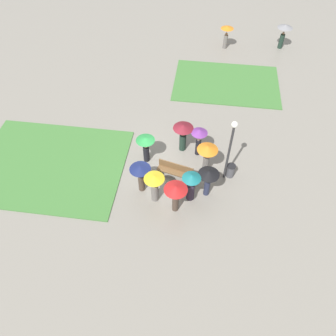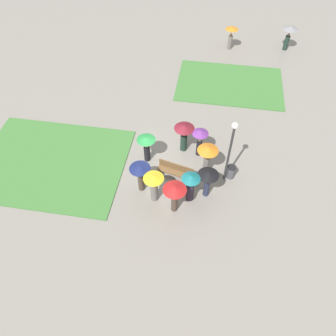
% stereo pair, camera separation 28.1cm
% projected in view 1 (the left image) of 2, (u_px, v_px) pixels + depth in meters
% --- Properties ---
extents(ground_plane, '(90.00, 90.00, 0.00)m').
position_uv_depth(ground_plane, '(159.00, 165.00, 18.37)').
color(ground_plane, gray).
extents(lawn_patch_near, '(8.25, 6.39, 0.06)m').
position_uv_depth(lawn_patch_near, '(50.00, 165.00, 18.33)').
color(lawn_patch_near, '#427A38').
rests_on(lawn_patch_near, ground_plane).
extents(lawn_patch_far, '(7.40, 5.02, 0.06)m').
position_uv_depth(lawn_patch_far, '(226.00, 83.00, 23.36)').
color(lawn_patch_far, '#427A38').
rests_on(lawn_patch_far, ground_plane).
extents(park_bench, '(1.99, 0.87, 0.90)m').
position_uv_depth(park_bench, '(175.00, 170.00, 17.47)').
color(park_bench, brown).
rests_on(park_bench, ground_plane).
extents(lamp_post, '(0.32, 0.32, 3.96)m').
position_uv_depth(lamp_post, '(231.00, 143.00, 15.83)').
color(lamp_post, '#2D2D30').
rests_on(lamp_post, ground_plane).
extents(trash_bin, '(0.48, 0.48, 0.80)m').
position_uv_depth(trash_bin, '(231.00, 171.00, 17.56)').
color(trash_bin, '#4C4C51').
rests_on(trash_bin, ground_plane).
extents(crowd_person_green, '(1.02, 1.02, 1.75)m').
position_uv_depth(crowd_person_green, '(146.00, 145.00, 17.68)').
color(crowd_person_green, black).
rests_on(crowd_person_green, ground_plane).
extents(crowd_person_yellow, '(1.02, 1.02, 1.85)m').
position_uv_depth(crowd_person_yellow, '(154.00, 184.00, 15.92)').
color(crowd_person_yellow, slate).
rests_on(crowd_person_yellow, ground_plane).
extents(crowd_person_navy, '(1.07, 1.07, 1.85)m').
position_uv_depth(crowd_person_navy, '(141.00, 172.00, 16.23)').
color(crowd_person_navy, '#47382D').
rests_on(crowd_person_navy, ground_plane).
extents(crowd_person_purple, '(0.91, 0.91, 1.85)m').
position_uv_depth(crowd_person_purple, '(199.00, 137.00, 17.94)').
color(crowd_person_purple, black).
rests_on(crowd_person_purple, ground_plane).
extents(crowd_person_black, '(1.07, 1.07, 1.80)m').
position_uv_depth(crowd_person_black, '(208.00, 177.00, 16.03)').
color(crowd_person_black, '#282D47').
rests_on(crowd_person_black, ground_plane).
extents(crowd_person_teal, '(0.93, 0.93, 1.85)m').
position_uv_depth(crowd_person_teal, '(191.00, 184.00, 15.99)').
color(crowd_person_teal, '#2D2333').
rests_on(crowd_person_teal, ground_plane).
extents(crowd_person_red, '(1.14, 1.14, 1.87)m').
position_uv_depth(crowd_person_red, '(176.00, 192.00, 15.36)').
color(crowd_person_red, '#47382D').
rests_on(crowd_person_red, ground_plane).
extents(crowd_person_maroon, '(1.14, 1.14, 1.86)m').
position_uv_depth(crowd_person_maroon, '(183.00, 132.00, 18.17)').
color(crowd_person_maroon, '#1E3328').
rests_on(crowd_person_maroon, ground_plane).
extents(crowd_person_orange, '(1.10, 1.10, 1.99)m').
position_uv_depth(crowd_person_orange, '(207.00, 153.00, 16.92)').
color(crowd_person_orange, slate).
rests_on(crowd_person_orange, ground_plane).
extents(lone_walker_far_path, '(1.17, 1.17, 1.91)m').
position_uv_depth(lone_walker_far_path, '(284.00, 31.00, 25.48)').
color(lone_walker_far_path, '#1E3328').
rests_on(lone_walker_far_path, ground_plane).
extents(lone_walker_mid_plaza, '(1.00, 1.00, 1.80)m').
position_uv_depth(lone_walker_mid_plaza, '(227.00, 33.00, 25.58)').
color(lone_walker_mid_plaza, slate).
rests_on(lone_walker_mid_plaza, ground_plane).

